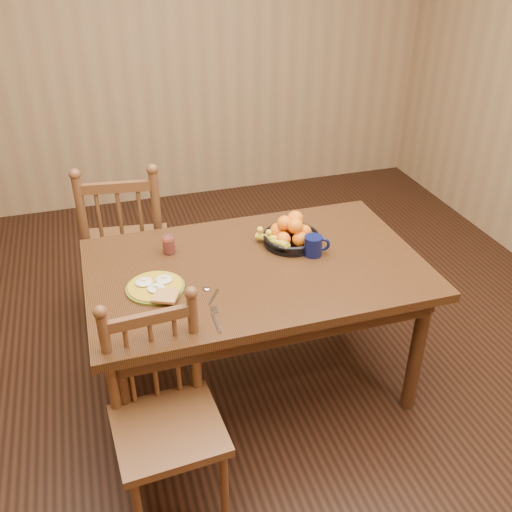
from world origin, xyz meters
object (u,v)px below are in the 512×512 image
object	(u,v)px
breakfast_plate	(156,287)
dining_table	(256,280)
chair_far	(127,247)
chair_near	(166,419)
fruit_bowl	(290,234)
coffee_mug	(314,245)

from	to	relation	value
breakfast_plate	dining_table	bearing A→B (deg)	7.68
chair_far	chair_near	size ratio (longest dim) A/B	1.13
chair_near	fruit_bowl	world-z (taller)	chair_near
coffee_mug	fruit_bowl	world-z (taller)	fruit_bowl
breakfast_plate	fruit_bowl	distance (m)	0.75
dining_table	fruit_bowl	distance (m)	0.30
chair_far	fruit_bowl	xyz separation A→B (m)	(0.78, -0.63, 0.29)
chair_far	fruit_bowl	world-z (taller)	chair_far
dining_table	chair_near	world-z (taller)	chair_near
breakfast_plate	fruit_bowl	size ratio (longest dim) A/B	0.94
breakfast_plate	coffee_mug	xyz separation A→B (m)	(0.79, 0.08, 0.04)
dining_table	chair_far	bearing A→B (deg)	125.65
chair_far	chair_near	world-z (taller)	chair_far
fruit_bowl	chair_far	bearing A→B (deg)	141.13
chair_far	fruit_bowl	bearing A→B (deg)	148.94
chair_far	breakfast_plate	size ratio (longest dim) A/B	3.46
dining_table	chair_near	bearing A→B (deg)	-134.63
dining_table	chair_far	distance (m)	0.97
breakfast_plate	fruit_bowl	xyz separation A→B (m)	(0.72, 0.21, 0.04)
fruit_bowl	dining_table	bearing A→B (deg)	-147.31
dining_table	fruit_bowl	world-z (taller)	fruit_bowl
dining_table	breakfast_plate	xyz separation A→B (m)	(-0.49, -0.07, 0.10)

